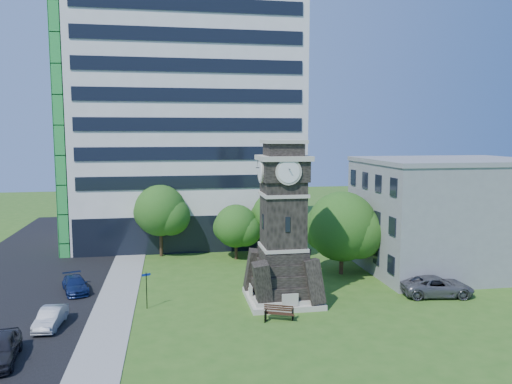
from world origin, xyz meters
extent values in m
plane|color=#32601B|center=(0.00, 0.00, 0.00)|extent=(160.00, 160.00, 0.00)
cube|color=gray|center=(-9.50, 5.00, 0.03)|extent=(3.00, 70.00, 0.06)
cube|color=black|center=(-18.00, 5.00, 0.01)|extent=(14.00, 80.00, 0.02)
cube|color=beige|center=(3.00, 2.00, 0.20)|extent=(5.40, 5.40, 0.40)
cube|color=beige|center=(3.00, 2.00, 0.55)|extent=(4.80, 4.80, 0.30)
cube|color=black|center=(3.00, 2.00, 7.20)|extent=(3.00, 3.00, 6.40)
cube|color=beige|center=(3.00, 2.00, 4.20)|extent=(3.25, 3.25, 0.25)
cube|color=beige|center=(3.00, 2.00, 8.20)|extent=(3.25, 3.25, 0.25)
cube|color=black|center=(3.00, 0.48, 6.20)|extent=(0.35, 0.08, 1.10)
cube|color=black|center=(3.00, 2.00, 10.00)|extent=(3.30, 3.30, 1.60)
cube|color=beige|center=(3.00, 2.00, 10.90)|extent=(3.70, 3.70, 0.35)
cylinder|color=white|center=(3.00, 0.23, 10.00)|extent=(1.56, 0.06, 1.56)
cylinder|color=white|center=(1.23, 2.00, 10.00)|extent=(0.06, 1.56, 1.56)
cube|color=black|center=(3.00, 2.00, 11.50)|extent=(2.60, 2.60, 0.90)
cube|color=beige|center=(3.00, 2.00, 12.10)|extent=(3.00, 3.00, 0.25)
cube|color=white|center=(-3.00, 26.00, 14.00)|extent=(25.00, 15.00, 28.00)
cube|color=black|center=(-3.00, 18.80, 2.00)|extent=(24.50, 0.80, 4.00)
cube|color=gray|center=(20.00, 8.00, 5.00)|extent=(15.00, 12.00, 10.00)
cube|color=gray|center=(20.00, 8.00, 10.20)|extent=(15.20, 12.20, 0.40)
imported|color=black|center=(-14.82, -5.35, 0.79)|extent=(2.38, 4.82, 1.58)
imported|color=#999CA0|center=(-13.22, -0.43, 0.63)|extent=(1.64, 3.93, 1.26)
imported|color=#12204F|center=(-12.97, 6.90, 0.61)|extent=(2.92, 4.53, 1.22)
imported|color=#54545A|center=(15.20, 1.09, 0.78)|extent=(5.88, 3.32, 1.55)
cube|color=black|center=(0.94, -1.91, 0.39)|extent=(0.07, 0.50, 0.79)
cube|color=black|center=(2.84, -1.91, 0.39)|extent=(0.07, 0.50, 0.79)
cube|color=black|center=(1.89, -1.91, 0.50)|extent=(2.02, 0.54, 0.04)
cube|color=black|center=(1.89, -1.66, 0.82)|extent=(2.02, 0.04, 0.45)
cylinder|color=black|center=(-7.12, 2.04, 1.34)|extent=(0.06, 0.06, 2.69)
cube|color=navy|center=(-7.12, 2.04, 2.53)|extent=(0.65, 0.04, 0.16)
cylinder|color=#332114|center=(-6.34, 17.75, 1.39)|extent=(0.34, 0.34, 2.79)
sphere|color=#2C5519|center=(-6.34, 17.75, 4.80)|extent=(5.29, 5.29, 5.29)
sphere|color=#2C5519|center=(-5.28, 17.22, 4.26)|extent=(3.97, 3.97, 3.97)
sphere|color=#2C5519|center=(-7.27, 18.41, 4.49)|extent=(3.70, 3.70, 3.70)
cylinder|color=#332114|center=(1.16, 15.13, 0.99)|extent=(0.31, 0.31, 1.99)
sphere|color=#33681E|center=(1.16, 15.13, 3.42)|extent=(4.34, 4.34, 4.34)
sphere|color=#33681E|center=(2.03, 14.70, 3.04)|extent=(3.26, 3.26, 3.26)
sphere|color=#33681E|center=(0.40, 15.68, 3.20)|extent=(3.04, 3.04, 3.04)
cylinder|color=#332114|center=(5.31, 15.42, 1.28)|extent=(0.41, 0.41, 2.56)
sphere|color=#2D5F1C|center=(5.31, 15.42, 4.40)|extent=(4.83, 4.83, 4.83)
sphere|color=#2D5F1C|center=(6.28, 14.94, 3.90)|extent=(3.62, 3.62, 3.62)
sphere|color=#2D5F1C|center=(4.47, 16.03, 4.12)|extent=(3.38, 3.38, 3.38)
cylinder|color=#332114|center=(9.87, 8.22, 1.28)|extent=(0.38, 0.38, 2.55)
sphere|color=#2A5C1B|center=(9.87, 8.22, 4.40)|extent=(6.29, 6.29, 6.29)
sphere|color=#2A5C1B|center=(11.12, 7.59, 3.90)|extent=(4.72, 4.72, 4.72)
sphere|color=#2A5C1B|center=(8.76, 9.00, 4.11)|extent=(4.40, 4.40, 4.40)
camera|label=1|loc=(-5.22, -33.90, 12.75)|focal=35.00mm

